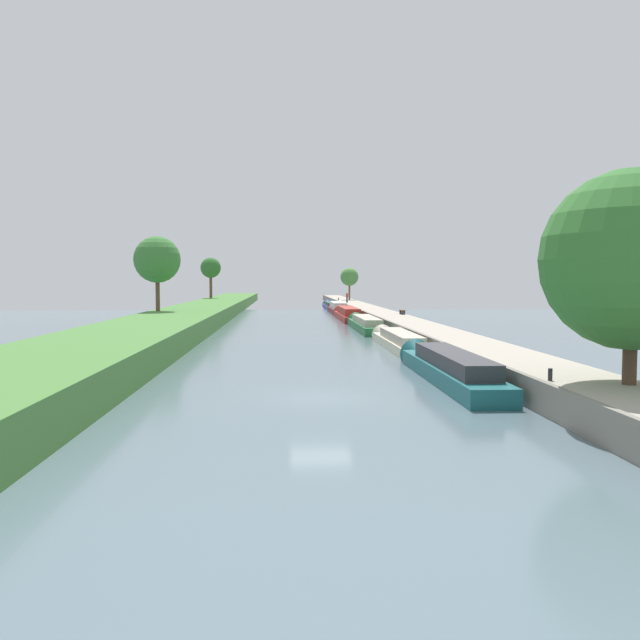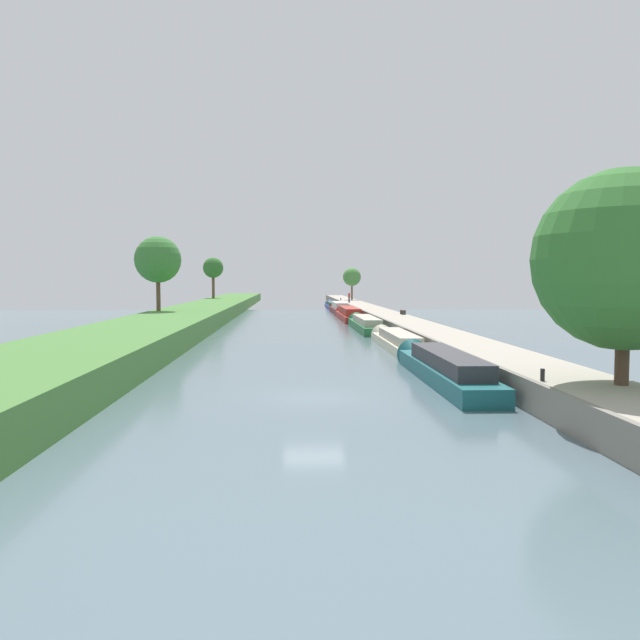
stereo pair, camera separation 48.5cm
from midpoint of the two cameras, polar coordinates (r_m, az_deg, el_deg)
ground_plane at (r=27.13m, az=-0.02°, el=-6.74°), size 160.00×160.00×0.00m
left_grassy_bank at (r=28.91m, az=-23.82°, el=-4.74°), size 7.49×260.00×1.65m
right_towpath at (r=29.13m, az=19.49°, el=-5.08°), size 3.61×260.00×1.15m
stone_quay at (r=28.46m, az=15.88°, el=-5.16°), size 0.25×260.00×1.20m
narrowboat_teal at (r=32.30m, az=10.91°, el=-4.04°), size 1.97×15.05×2.03m
narrowboat_cream at (r=46.85m, az=6.90°, el=-1.81°), size 1.84×14.83×1.80m
narrowboat_green at (r=63.60m, az=4.13°, el=-0.35°), size 1.99×16.15×1.92m
narrowboat_red at (r=80.06m, az=2.64°, el=0.50°), size 2.15×17.02×2.21m
narrowboat_maroon at (r=96.22m, az=1.79°, el=1.02°), size 2.09×14.53×2.24m
narrowboat_blue at (r=111.39m, az=1.23°, el=1.26°), size 2.05×15.41×1.95m
tree_rightbank_near at (r=25.23m, az=25.41°, el=4.73°), size 6.32×6.32×7.53m
tree_rightbank_midnear at (r=121.19m, az=2.90°, el=3.74°), size 3.32×3.32×5.88m
tree_leftbank_downstream at (r=115.95m, az=-9.13°, el=4.46°), size 3.53×3.53×7.04m
tree_leftbank_upstream at (r=69.02m, az=-13.68°, el=5.09°), size 4.72×4.72×7.59m
person_walking at (r=107.15m, az=2.67°, el=2.00°), size 0.34×0.34×1.66m
mooring_bollard_near at (r=25.36m, az=19.25°, el=-4.51°), size 0.16×0.16×0.45m
mooring_bollard_far at (r=117.96m, az=1.94°, el=1.83°), size 0.16×0.16×0.45m
park_bench at (r=70.47m, az=7.40°, el=0.77°), size 0.44×1.50×0.47m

